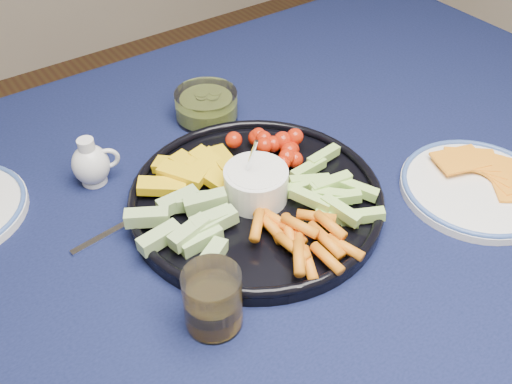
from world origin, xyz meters
TOP-DOWN VIEW (x-y plane):
  - dining_table at (0.00, 0.00)m, footprint 1.67×1.07m
  - crudite_platter at (-0.02, -0.02)m, footprint 0.40×0.40m
  - creamer_pitcher at (-0.20, 0.18)m, footprint 0.08×0.06m
  - pickle_bowl at (0.05, 0.23)m, footprint 0.12×0.12m
  - cheese_plate at (0.30, -0.20)m, footprint 0.24×0.24m
  - juice_tumbler at (-0.19, -0.17)m, footprint 0.08×0.08m
  - fork_left at (-0.19, 0.06)m, footprint 0.18×0.04m
  - fork_right at (0.35, -0.22)m, footprint 0.12×0.14m

SIDE VIEW (x-z plane):
  - dining_table at x=0.00m, z-range 0.29..1.03m
  - fork_right at x=0.35m, z-range 0.75..0.75m
  - fork_left at x=-0.19m, z-range 0.75..0.75m
  - cheese_plate at x=0.30m, z-range 0.74..0.77m
  - crudite_platter at x=-0.02m, z-range 0.70..0.83m
  - pickle_bowl at x=0.05m, z-range 0.74..0.80m
  - creamer_pitcher at x=-0.20m, z-range 0.74..0.83m
  - juice_tumbler at x=-0.19m, z-range 0.74..0.83m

